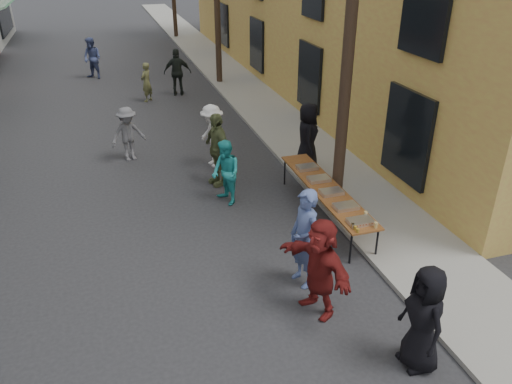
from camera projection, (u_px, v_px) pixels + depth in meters
ground at (182, 322)px, 8.48m from camera, size 120.00×120.00×0.00m
sidewalk at (235, 81)px, 22.53m from camera, size 2.20×60.00×0.10m
utility_pole_near at (352, 11)px, 10.12m from camera, size 0.26×0.26×9.00m
serving_table at (326, 189)px, 11.36m from camera, size 0.70×4.00×0.75m
catering_tray_sausage at (360, 221)px, 9.92m from camera, size 0.50×0.33×0.08m
catering_tray_foil_b at (346, 206)px, 10.47m from camera, size 0.50×0.33×0.08m
catering_tray_buns at (332, 192)px, 11.07m from camera, size 0.50×0.33×0.08m
catering_tray_foil_d at (319, 179)px, 11.66m from camera, size 0.50×0.33×0.08m
catering_tray_buns_end at (307, 167)px, 12.26m from camera, size 0.50×0.33×0.08m
condiment_jar_a at (358, 231)px, 9.61m from camera, size 0.07×0.07×0.08m
condiment_jar_b at (355, 228)px, 9.69m from camera, size 0.07×0.07×0.08m
condiment_jar_c at (353, 225)px, 9.78m from camera, size 0.07×0.07×0.08m
cup_stack at (376, 225)px, 9.75m from camera, size 0.08×0.08×0.12m
guest_front_a at (424, 319)px, 7.26m from camera, size 0.57×0.87×1.75m
guest_front_b at (305, 239)px, 9.02m from camera, size 0.62×0.80×1.93m
guest_front_c at (226, 173)px, 11.94m from camera, size 0.79×0.91×1.60m
guest_front_d at (212, 136)px, 13.93m from camera, size 0.92×1.28×1.78m
guest_front_e at (217, 149)px, 12.82m from camera, size 0.75×1.22×1.94m
guest_queue_back at (320, 267)px, 8.36m from camera, size 1.02×1.75×1.80m
server at (308, 137)px, 13.42m from camera, size 0.86×1.06×1.87m
passerby_left at (128, 134)px, 14.33m from camera, size 1.16×0.88×1.58m
passerby_mid at (178, 72)px, 20.28m from camera, size 1.18×0.69×1.88m
passerby_right at (146, 82)px, 19.58m from camera, size 0.64×0.66×1.53m
passerby_far at (93, 58)px, 22.74m from camera, size 1.13×1.11×1.83m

